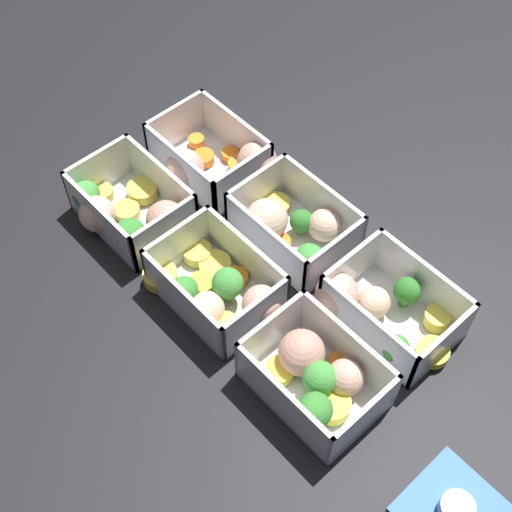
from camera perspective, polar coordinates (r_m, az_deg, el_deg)
ground_plane at (r=0.84m, az=-0.00°, el=-0.90°), size 4.00×4.00×0.00m
container_near_left at (r=0.79m, az=9.92°, el=-4.13°), size 0.17×0.12×0.06m
container_near_center at (r=0.85m, az=2.84°, el=2.35°), size 0.14×0.11×0.06m
container_near_right at (r=0.92m, az=-3.22°, el=7.62°), size 0.15×0.14×0.06m
container_far_left at (r=0.74m, az=4.82°, el=-9.53°), size 0.14×0.11×0.06m
container_far_center at (r=0.80m, az=-3.02°, el=-2.73°), size 0.16×0.11×0.06m
container_far_right at (r=0.88m, az=-10.05°, el=3.55°), size 0.14×0.12×0.06m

